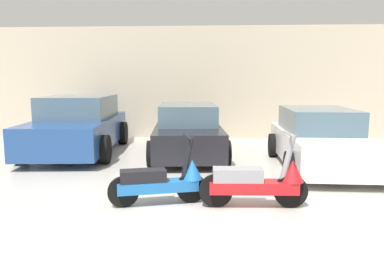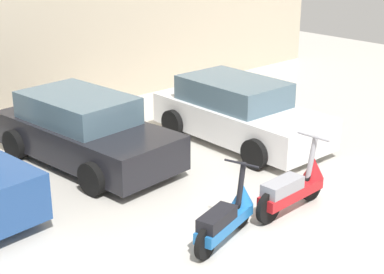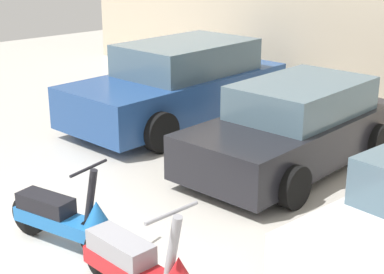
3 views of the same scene
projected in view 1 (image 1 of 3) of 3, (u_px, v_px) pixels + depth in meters
The scene contains 7 objects.
ground_plane at pixel (193, 226), 4.91m from camera, with size 28.00×28.00×0.00m, color beige.
wall_back at pixel (206, 83), 12.19m from camera, with size 19.60×0.12×3.61m, color beige.
scooter_front_left at pixel (162, 181), 5.70m from camera, with size 1.48×0.69×1.05m.
scooter_front_right at pixel (258, 181), 5.57m from camera, with size 1.62×0.58×1.13m.
car_rear_left at pixel (79, 126), 9.84m from camera, with size 2.39×4.50×1.48m.
car_rear_center at pixel (188, 131), 9.44m from camera, with size 2.09×3.92×1.29m.
car_rear_right at pixel (319, 140), 8.13m from camera, with size 1.88×3.80×1.28m.
Camera 1 is at (0.25, -4.68, 1.89)m, focal length 35.00 mm.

